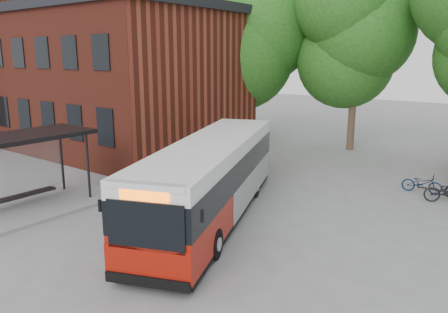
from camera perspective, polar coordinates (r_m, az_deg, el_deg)
The scene contains 7 objects.
ground at distance 14.95m, azimuth -13.06°, elevation -9.53°, with size 100.00×100.00×0.00m, color slate.
station_building at distance 29.67m, azimuth -16.32°, elevation 9.81°, with size 18.40×10.40×8.50m, color maroon, non-canonical shape.
bus_shelter at distance 17.62m, azimuth -25.27°, elevation -2.04°, with size 3.60×7.00×2.90m, color black, non-canonical shape.
tree_0 at distance 29.84m, azimuth 3.14°, elevation 12.72°, with size 7.92×7.92×11.00m, color #1F5717, non-canonical shape.
tree_1 at distance 27.48m, azimuth 16.77°, elevation 11.55°, with size 7.92×7.92×10.40m, color #1F5717, non-canonical shape.
city_bus at distance 15.38m, azimuth -1.57°, elevation -3.06°, with size 2.33×10.94×2.78m, color #9B1308, non-canonical shape.
bicycle_0 at distance 20.21m, azimuth 24.42°, elevation -3.19°, with size 0.55×1.58×0.83m, color #071A3D.
Camera 1 is at (10.80, -8.67, 5.65)m, focal length 35.00 mm.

